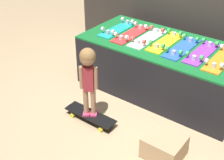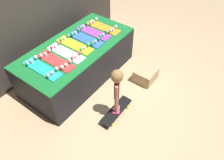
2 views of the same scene
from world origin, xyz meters
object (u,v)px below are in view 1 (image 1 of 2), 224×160
at_px(skateboard_white_on_rack, 148,38).
at_px(child, 88,70).
at_px(skateboard_blue_on_rack, 182,47).
at_px(storage_box, 164,147).
at_px(skateboard_orange_on_rack, 221,59).
at_px(skateboard_purple_on_rack, 202,52).
at_px(skateboard_red_on_rack, 131,34).
at_px(skateboard_yellow_on_rack, 166,42).
at_px(skateboard_teal_on_rack, 118,29).
at_px(skateboard_on_floor, 90,116).

relative_size(skateboard_white_on_rack, child, 0.82).
bearing_deg(skateboard_blue_on_rack, storage_box, -69.82).
relative_size(skateboard_blue_on_rack, child, 0.82).
bearing_deg(storage_box, skateboard_orange_on_rack, 84.70).
bearing_deg(child, skateboard_blue_on_rack, 29.21).
xyz_separation_m(skateboard_white_on_rack, skateboard_purple_on_rack, (0.70, 0.02, 0.00)).
relative_size(skateboard_white_on_rack, skateboard_blue_on_rack, 1.00).
height_order(skateboard_purple_on_rack, storage_box, skateboard_purple_on_rack).
relative_size(skateboard_white_on_rack, storage_box, 1.81).
bearing_deg(skateboard_red_on_rack, child, -81.72).
distance_m(skateboard_blue_on_rack, skateboard_orange_on_rack, 0.47).
xyz_separation_m(skateboard_red_on_rack, skateboard_yellow_on_rack, (0.47, 0.05, 0.00)).
xyz_separation_m(skateboard_teal_on_rack, skateboard_white_on_rack, (0.47, -0.02, 0.00)).
bearing_deg(skateboard_on_floor, skateboard_red_on_rack, 98.28).
bearing_deg(skateboard_on_floor, child, -116.57).
bearing_deg(skateboard_yellow_on_rack, child, -106.63).
distance_m(skateboard_blue_on_rack, skateboard_purple_on_rack, 0.24).
bearing_deg(child, skateboard_red_on_rack, 65.58).
relative_size(skateboard_teal_on_rack, skateboard_blue_on_rack, 1.00).
bearing_deg(skateboard_orange_on_rack, skateboard_blue_on_rack, 178.12).
relative_size(skateboard_orange_on_rack, child, 0.82).
relative_size(skateboard_yellow_on_rack, child, 0.82).
bearing_deg(skateboard_blue_on_rack, child, -118.08).
relative_size(child, storage_box, 2.22).
distance_m(skateboard_white_on_rack, storage_box, 1.44).
relative_size(skateboard_purple_on_rack, skateboard_orange_on_rack, 1.00).
relative_size(skateboard_orange_on_rack, skateboard_on_floor, 1.06).
xyz_separation_m(skateboard_red_on_rack, skateboard_on_floor, (0.15, -1.02, -0.61)).
bearing_deg(skateboard_purple_on_rack, skateboard_blue_on_rack, -174.96).
relative_size(skateboard_purple_on_rack, child, 0.82).
distance_m(skateboard_teal_on_rack, skateboard_yellow_on_rack, 0.70).
bearing_deg(skateboard_red_on_rack, skateboard_orange_on_rack, 0.16).
xyz_separation_m(skateboard_teal_on_rack, skateboard_on_floor, (0.38, -1.06, -0.61)).
height_order(skateboard_red_on_rack, child, child).
relative_size(skateboard_orange_on_rack, storage_box, 1.81).
bearing_deg(skateboard_blue_on_rack, skateboard_white_on_rack, 179.96).
bearing_deg(skateboard_teal_on_rack, storage_box, -38.38).
bearing_deg(skateboard_orange_on_rack, skateboard_yellow_on_rack, 176.10).
xyz_separation_m(skateboard_red_on_rack, skateboard_orange_on_rack, (1.17, 0.00, 0.00)).
relative_size(skateboard_red_on_rack, skateboard_yellow_on_rack, 1.00).
height_order(skateboard_yellow_on_rack, skateboard_orange_on_rack, same).
bearing_deg(skateboard_yellow_on_rack, skateboard_on_floor, -106.63).
distance_m(skateboard_white_on_rack, skateboard_blue_on_rack, 0.47).
height_order(skateboard_red_on_rack, skateboard_yellow_on_rack, same).
distance_m(skateboard_red_on_rack, child, 1.03).
bearing_deg(skateboard_yellow_on_rack, skateboard_blue_on_rack, -7.89).
relative_size(skateboard_teal_on_rack, storage_box, 1.81).
distance_m(skateboard_yellow_on_rack, skateboard_on_floor, 1.27).
bearing_deg(skateboard_on_floor, skateboard_yellow_on_rack, 73.37).
bearing_deg(skateboard_white_on_rack, skateboard_purple_on_rack, 1.65).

